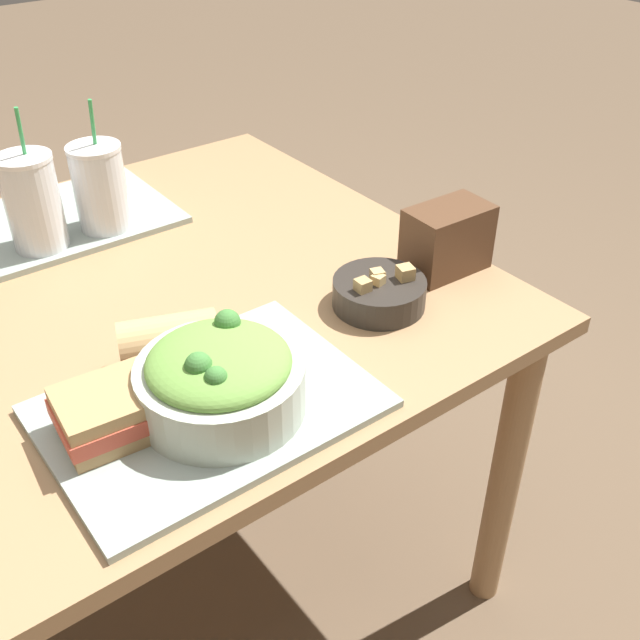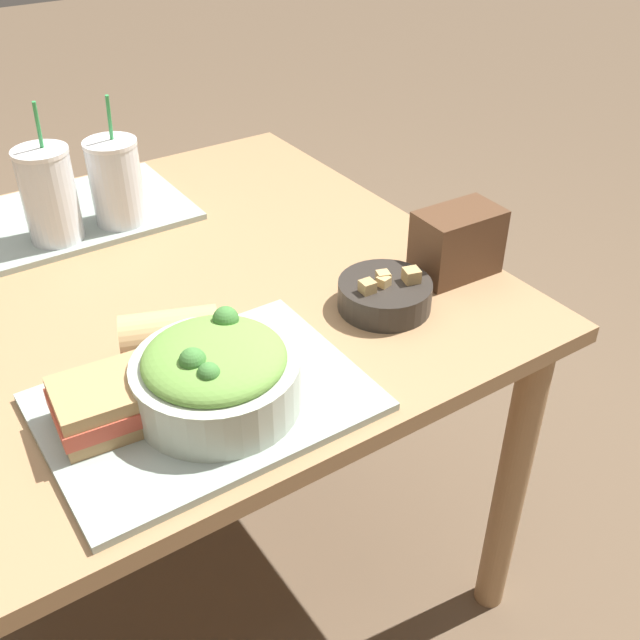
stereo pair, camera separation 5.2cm
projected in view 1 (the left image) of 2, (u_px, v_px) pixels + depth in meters
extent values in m
plane|color=brown|center=(176.00, 566.00, 1.69)|extent=(12.00, 12.00, 0.00)
cube|color=#A37A51|center=(131.00, 302.00, 1.29)|extent=(1.14, 1.04, 0.03)
cylinder|color=#A37A51|center=(505.00, 476.00, 1.45)|extent=(0.06, 0.06, 0.70)
cylinder|color=#A37A51|center=(249.00, 278.00, 2.05)|extent=(0.06, 0.06, 0.70)
cube|color=#99A89E|center=(209.00, 406.00, 1.03)|extent=(0.44, 0.32, 0.01)
cube|color=#99A89E|center=(58.00, 221.00, 1.49)|extent=(0.44, 0.32, 0.01)
cylinder|color=beige|center=(221.00, 387.00, 1.00)|extent=(0.23, 0.23, 0.07)
ellipsoid|color=#6B9E42|center=(219.00, 362.00, 0.98)|extent=(0.19, 0.19, 0.05)
sphere|color=#427F38|center=(216.00, 378.00, 0.92)|extent=(0.03, 0.03, 0.03)
sphere|color=#427F38|center=(199.00, 366.00, 0.94)|extent=(0.04, 0.04, 0.04)
sphere|color=#427F38|center=(227.00, 322.00, 1.01)|extent=(0.04, 0.04, 0.04)
cube|color=beige|center=(250.00, 342.00, 1.00)|extent=(0.05, 0.04, 0.01)
cube|color=beige|center=(239.00, 344.00, 0.99)|extent=(0.05, 0.05, 0.01)
cube|color=beige|center=(237.00, 353.00, 0.98)|extent=(0.04, 0.04, 0.01)
cylinder|color=#2D2823|center=(379.00, 293.00, 1.24)|extent=(0.16, 0.16, 0.05)
cylinder|color=#5B2D19|center=(380.00, 284.00, 1.23)|extent=(0.14, 0.14, 0.01)
cube|color=tan|center=(363.00, 286.00, 1.19)|extent=(0.02, 0.02, 0.02)
cube|color=tan|center=(405.00, 273.00, 1.22)|extent=(0.03, 0.03, 0.03)
cube|color=tan|center=(378.00, 280.00, 1.21)|extent=(0.02, 0.02, 0.02)
cube|color=tan|center=(377.00, 276.00, 1.22)|extent=(0.03, 0.03, 0.02)
cube|color=tan|center=(379.00, 278.00, 1.22)|extent=(0.02, 0.02, 0.02)
cube|color=tan|center=(118.00, 423.00, 0.98)|extent=(0.15, 0.12, 0.02)
cube|color=#C64C38|center=(115.00, 410.00, 0.97)|extent=(0.16, 0.12, 0.02)
cube|color=tan|center=(112.00, 397.00, 0.95)|extent=(0.15, 0.12, 0.02)
cylinder|color=tan|center=(169.00, 340.00, 1.08)|extent=(0.16, 0.12, 0.08)
cylinder|color=beige|center=(215.00, 333.00, 1.10)|extent=(0.03, 0.07, 0.07)
cylinder|color=silver|center=(33.00, 204.00, 1.35)|extent=(0.10, 0.10, 0.17)
cylinder|color=black|center=(35.00, 210.00, 1.35)|extent=(0.09, 0.09, 0.14)
cylinder|color=white|center=(22.00, 158.00, 1.30)|extent=(0.10, 0.10, 0.01)
cylinder|color=green|center=(21.00, 133.00, 1.28)|extent=(0.01, 0.02, 0.09)
cylinder|color=silver|center=(100.00, 189.00, 1.41)|extent=(0.10, 0.10, 0.16)
cylinder|color=#701E47|center=(101.00, 194.00, 1.42)|extent=(0.09, 0.09, 0.13)
cylinder|color=white|center=(93.00, 148.00, 1.37)|extent=(0.10, 0.10, 0.01)
cylinder|color=green|center=(93.00, 124.00, 1.35)|extent=(0.01, 0.02, 0.09)
cube|color=brown|center=(447.00, 239.00, 1.32)|extent=(0.15, 0.10, 0.12)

